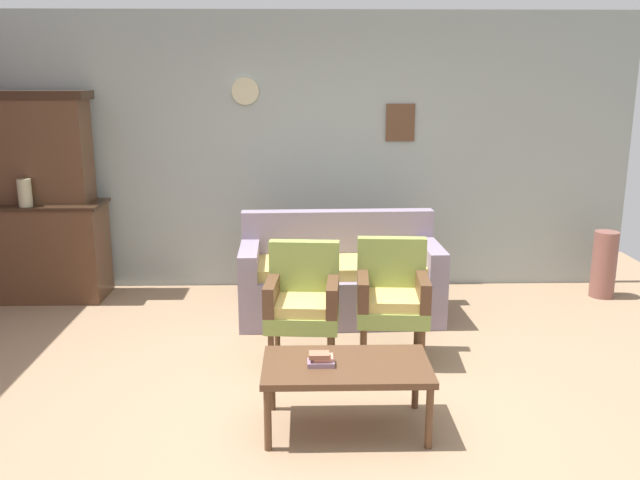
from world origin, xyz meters
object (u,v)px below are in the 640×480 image
object	(u,v)px
floor_vase_by_wall	(604,264)
armchair_by_doorway	(303,299)
coffee_table	(346,370)
vase_on_cabinet	(25,193)
armchair_near_couch_end	(392,294)
side_cabinet	(46,251)
book_stack_on_table	(321,359)
floral_couch	(340,280)

from	to	relation	value
floor_vase_by_wall	armchair_by_doorway	bearing A→B (deg)	-152.88
coffee_table	vase_on_cabinet	bearing A→B (deg)	139.73
vase_on_cabinet	armchair_near_couch_end	bearing A→B (deg)	-22.38
side_cabinet	armchair_near_couch_end	bearing A→B (deg)	-25.50
armchair_by_doorway	book_stack_on_table	world-z (taller)	armchair_by_doorway
coffee_table	armchair_near_couch_end	bearing A→B (deg)	68.96
vase_on_cabinet	armchair_by_doorway	size ratio (longest dim) A/B	0.28
armchair_near_couch_end	floor_vase_by_wall	size ratio (longest dim) A/B	1.39
coffee_table	floor_vase_by_wall	xyz separation A→B (m)	(2.64, 2.44, -0.05)
floral_couch	floor_vase_by_wall	bearing A→B (deg)	10.03
side_cabinet	coffee_table	xyz separation A→B (m)	(2.73, -2.54, -0.09)
vase_on_cabinet	book_stack_on_table	distance (m)	3.61
floral_couch	book_stack_on_table	bearing A→B (deg)	-96.11
side_cabinet	vase_on_cabinet	xyz separation A→B (m)	(-0.07, -0.18, 0.59)
floral_couch	coffee_table	xyz separation A→B (m)	(-0.06, -1.99, 0.05)
side_cabinet	book_stack_on_table	bearing A→B (deg)	-44.88
coffee_table	book_stack_on_table	bearing A→B (deg)	-172.45
vase_on_cabinet	book_stack_on_table	xyz separation A→B (m)	(2.64, -2.39, -0.60)
side_cabinet	armchair_by_doorway	xyz separation A→B (m)	(2.47, -1.59, 0.03)
armchair_by_doorway	coffee_table	world-z (taller)	armchair_by_doorway
armchair_near_couch_end	floral_couch	bearing A→B (deg)	110.03
coffee_table	book_stack_on_table	world-z (taller)	book_stack_on_table
armchair_near_couch_end	coffee_table	world-z (taller)	armchair_near_couch_end
armchair_near_couch_end	book_stack_on_table	xyz separation A→B (m)	(-0.56, -1.07, -0.04)
vase_on_cabinet	coffee_table	size ratio (longest dim) A/B	0.25
vase_on_cabinet	side_cabinet	bearing A→B (deg)	69.59
coffee_table	book_stack_on_table	xyz separation A→B (m)	(-0.15, -0.02, 0.08)
side_cabinet	coffee_table	bearing A→B (deg)	-43.00
vase_on_cabinet	floor_vase_by_wall	size ratio (longest dim) A/B	0.39
side_cabinet	armchair_by_doorway	world-z (taller)	side_cabinet
coffee_table	book_stack_on_table	size ratio (longest dim) A/B	6.27
floral_couch	armchair_near_couch_end	bearing A→B (deg)	-69.97
floor_vase_by_wall	vase_on_cabinet	bearing A→B (deg)	-179.18
book_stack_on_table	floor_vase_by_wall	size ratio (longest dim) A/B	0.25
floral_couch	armchair_near_couch_end	xyz separation A→B (m)	(0.34, -0.94, 0.17)
floral_couch	book_stack_on_table	distance (m)	2.02
book_stack_on_table	vase_on_cabinet	bearing A→B (deg)	137.89
armchair_near_couch_end	book_stack_on_table	size ratio (longest dim) A/B	5.64
armchair_by_doorway	floor_vase_by_wall	xyz separation A→B (m)	(2.90, 1.49, -0.18)
book_stack_on_table	armchair_by_doorway	bearing A→B (deg)	96.34
side_cabinet	armchair_by_doorway	bearing A→B (deg)	-32.75
side_cabinet	armchair_near_couch_end	world-z (taller)	side_cabinet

